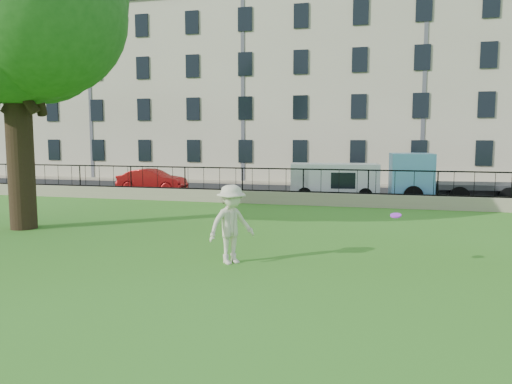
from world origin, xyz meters
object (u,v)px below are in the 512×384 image
(man, at_px, (231,224))
(blue_truck, at_px, (451,178))
(red_sedan, at_px, (152,181))
(white_van, at_px, (334,182))
(frisbee, at_px, (396,215))
(tree, at_px, (11,6))

(man, relative_size, blue_truck, 0.35)
(red_sedan, xyz_separation_m, white_van, (10.70, -1.00, 0.26))
(red_sedan, distance_m, blue_truck, 16.36)
(blue_truck, bearing_deg, frisbee, -106.73)
(man, relative_size, red_sedan, 0.50)
(man, bearing_deg, red_sedan, 73.02)
(man, bearing_deg, white_van, 35.18)
(tree, xyz_separation_m, man, (8.66, -2.88, -6.61))
(white_van, xyz_separation_m, blue_truck, (5.63, 0.15, 0.28))
(blue_truck, bearing_deg, white_van, 176.85)
(man, xyz_separation_m, red_sedan, (-9.46, 14.75, -0.35))
(frisbee, distance_m, red_sedan, 19.56)
(man, distance_m, frisbee, 4.08)
(man, xyz_separation_m, frisbee, (4.03, 0.60, 0.30))
(red_sedan, height_order, white_van, white_van)
(white_van, distance_m, blue_truck, 5.64)
(white_van, bearing_deg, frisbee, -85.97)
(tree, bearing_deg, white_van, 47.64)
(man, height_order, blue_truck, blue_truck)
(tree, height_order, white_van, tree)
(man, distance_m, blue_truck, 15.50)
(red_sedan, bearing_deg, frisbee, -138.26)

